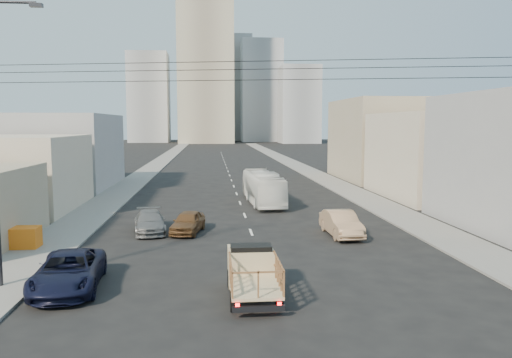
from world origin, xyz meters
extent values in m
plane|color=black|center=(0.00, 0.00, 0.00)|extent=(420.00, 420.00, 0.00)
cube|color=slate|center=(-11.75, 70.00, 0.06)|extent=(3.50, 180.00, 0.12)
cube|color=slate|center=(11.75, 70.00, 0.06)|extent=(3.50, 180.00, 0.12)
cube|color=silver|center=(0.00, 2.00, 0.01)|extent=(0.15, 2.00, 0.01)
cube|color=silver|center=(0.00, 8.00, 0.01)|extent=(0.15, 2.00, 0.01)
cube|color=silver|center=(0.00, 14.00, 0.01)|extent=(0.15, 2.00, 0.01)
cube|color=silver|center=(0.00, 20.00, 0.01)|extent=(0.15, 2.00, 0.01)
cube|color=silver|center=(0.00, 26.00, 0.01)|extent=(0.15, 2.00, 0.01)
cube|color=silver|center=(0.00, 32.00, 0.01)|extent=(0.15, 2.00, 0.01)
cube|color=silver|center=(0.00, 38.00, 0.01)|extent=(0.15, 2.00, 0.01)
cube|color=silver|center=(0.00, 44.00, 0.01)|extent=(0.15, 2.00, 0.01)
cube|color=silver|center=(0.00, 50.00, 0.01)|extent=(0.15, 2.00, 0.01)
cube|color=silver|center=(0.00, 56.00, 0.01)|extent=(0.15, 2.00, 0.01)
cube|color=silver|center=(0.00, 62.00, 0.01)|extent=(0.15, 2.00, 0.01)
cube|color=silver|center=(0.00, 68.00, 0.01)|extent=(0.15, 2.00, 0.01)
cube|color=silver|center=(0.00, 74.00, 0.01)|extent=(0.15, 2.00, 0.01)
cube|color=silver|center=(0.00, 80.00, 0.01)|extent=(0.15, 2.00, 0.01)
cube|color=silver|center=(0.00, 86.00, 0.01)|extent=(0.15, 2.00, 0.01)
cube|color=silver|center=(0.00, 92.00, 0.01)|extent=(0.15, 2.00, 0.01)
cube|color=silver|center=(0.00, 98.00, 0.01)|extent=(0.15, 2.00, 0.01)
cube|color=silver|center=(0.00, 104.00, 0.01)|extent=(0.15, 2.00, 0.01)
cube|color=#C7B085|center=(-0.91, 1.13, 0.70)|extent=(1.90, 3.00, 0.12)
cube|color=#C7B085|center=(-0.91, 3.13, 0.95)|extent=(1.90, 1.60, 1.50)
cube|color=black|center=(-0.91, 2.88, 1.55)|extent=(1.70, 0.90, 0.70)
cube|color=#2D2D33|center=(-0.91, -0.42, 0.40)|extent=(1.90, 0.12, 0.22)
cube|color=#FF0C0C|center=(-1.66, -0.42, 0.55)|extent=(0.15, 0.05, 0.12)
cube|color=#FF0C0C|center=(-0.16, -0.42, 0.55)|extent=(0.15, 0.05, 0.12)
cylinder|color=black|center=(-1.76, 3.23, 0.38)|extent=(0.25, 0.76, 0.76)
cylinder|color=black|center=(-0.06, 3.23, 0.38)|extent=(0.25, 0.76, 0.76)
cylinder|color=black|center=(-1.76, 0.43, 0.38)|extent=(0.25, 0.76, 0.76)
cylinder|color=black|center=(-0.06, 0.43, 0.38)|extent=(0.25, 0.76, 0.76)
imported|color=black|center=(-8.55, 3.57, 0.77)|extent=(3.02, 5.75, 1.54)
imported|color=white|center=(1.99, 25.58, 1.40)|extent=(2.93, 10.20, 2.81)
imported|color=brown|center=(-4.05, 14.21, 0.69)|extent=(2.44, 4.33, 1.39)
imported|color=tan|center=(5.51, 12.48, 0.78)|extent=(1.83, 4.79, 1.56)
imported|color=slate|center=(-6.49, 14.59, 0.68)|extent=(2.56, 4.89, 1.35)
cylinder|color=#2D2D33|center=(-10.50, 4.00, 11.80)|extent=(2.00, 0.12, 0.12)
cube|color=#2D2D33|center=(-9.50, 4.00, 11.70)|extent=(0.50, 0.25, 0.15)
cylinder|color=black|center=(0.00, 1.50, 9.30)|extent=(23.01, 5.02, 0.02)
cylinder|color=black|center=(0.00, 1.50, 9.00)|extent=(23.01, 5.02, 0.02)
cylinder|color=black|center=(0.00, 1.50, 8.60)|extent=(23.01, 5.02, 0.02)
cube|color=orange|center=(-13.00, 10.70, 0.31)|extent=(1.80, 1.20, 0.38)
cube|color=orange|center=(-13.00, 10.70, 0.69)|extent=(1.80, 1.20, 0.38)
cube|color=orange|center=(-13.00, 10.70, 1.07)|extent=(1.80, 1.20, 0.38)
cube|color=beige|center=(19.50, 28.00, 4.00)|extent=(11.00, 14.00, 8.00)
cube|color=tan|center=(20.00, 44.00, 5.00)|extent=(12.00, 16.00, 10.00)
cube|color=beige|center=(-19.00, 24.00, 3.00)|extent=(11.00, 12.00, 6.00)
cube|color=#969699|center=(-19.50, 39.00, 4.00)|extent=(12.00, 16.00, 8.00)
cube|color=tan|center=(-4.00, 170.00, 30.00)|extent=(20.00, 20.00, 60.00)
cube|color=#919599|center=(18.00, 185.00, 20.00)|extent=(16.00, 16.00, 40.00)
cube|color=#919599|center=(-26.00, 180.00, 17.00)|extent=(15.00, 15.00, 34.00)
cube|color=#969699|center=(6.00, 200.00, 22.00)|extent=(18.00, 18.00, 44.00)
cube|color=#919599|center=(30.00, 165.00, 14.00)|extent=(14.00, 14.00, 28.00)
camera|label=1|loc=(-2.55, -17.45, 6.93)|focal=35.00mm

